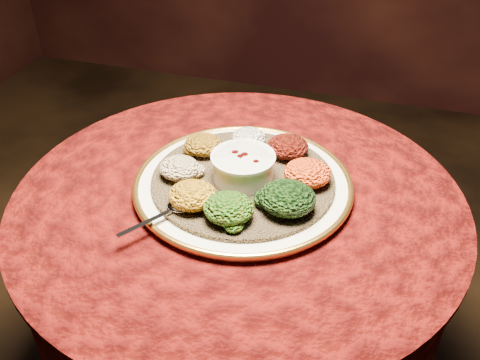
# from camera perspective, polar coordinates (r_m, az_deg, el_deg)

# --- Properties ---
(table) EXTENTS (0.96, 0.96, 0.73)m
(table) POSITION_cam_1_polar(r_m,az_deg,el_deg) (1.25, -0.22, -8.06)
(table) COLOR black
(table) RESTS_ON ground
(platter) EXTENTS (0.53, 0.53, 0.02)m
(platter) POSITION_cam_1_polar(r_m,az_deg,el_deg) (1.15, 0.33, -0.42)
(platter) COLOR white
(platter) RESTS_ON table
(injera) EXTENTS (0.50, 0.50, 0.01)m
(injera) POSITION_cam_1_polar(r_m,az_deg,el_deg) (1.14, 0.33, 0.02)
(injera) COLOR brown
(injera) RESTS_ON platter
(stew_bowl) EXTENTS (0.14, 0.14, 0.06)m
(stew_bowl) POSITION_cam_1_polar(r_m,az_deg,el_deg) (1.12, 0.33, 1.58)
(stew_bowl) COLOR silver
(stew_bowl) RESTS_ON injera
(spoon) EXTENTS (0.10, 0.13, 0.01)m
(spoon) POSITION_cam_1_polar(r_m,az_deg,el_deg) (1.05, -7.05, -3.08)
(spoon) COLOR silver
(spoon) RESTS_ON injera
(portion_ayib) EXTENTS (0.08, 0.08, 0.04)m
(portion_ayib) POSITION_cam_1_polar(r_m,az_deg,el_deg) (1.24, 0.91, 4.55)
(portion_ayib) COLOR white
(portion_ayib) RESTS_ON injera
(portion_kitfo) EXTENTS (0.09, 0.09, 0.05)m
(portion_kitfo) POSITION_cam_1_polar(r_m,az_deg,el_deg) (1.20, 5.12, 3.58)
(portion_kitfo) COLOR black
(portion_kitfo) RESTS_ON injera
(portion_tikil) EXTENTS (0.10, 0.09, 0.05)m
(portion_tikil) POSITION_cam_1_polar(r_m,az_deg,el_deg) (1.12, 7.22, 0.76)
(portion_tikil) COLOR #AF6A0E
(portion_tikil) RESTS_ON injera
(portion_gomen) EXTENTS (0.11, 0.11, 0.05)m
(portion_gomen) POSITION_cam_1_polar(r_m,az_deg,el_deg) (1.04, 5.06, -1.92)
(portion_gomen) COLOR black
(portion_gomen) RESTS_ON injera
(portion_mixveg) EXTENTS (0.10, 0.09, 0.05)m
(portion_mixveg) POSITION_cam_1_polar(r_m,az_deg,el_deg) (1.02, -1.21, -3.02)
(portion_mixveg) COLOR #9B3A0A
(portion_mixveg) RESTS_ON injera
(portion_kik) EXTENTS (0.10, 0.09, 0.05)m
(portion_kik) POSITION_cam_1_polar(r_m,az_deg,el_deg) (1.05, -5.09, -1.63)
(portion_kik) COLOR #B88110
(portion_kik) RESTS_ON injera
(portion_timatim) EXTENTS (0.09, 0.08, 0.04)m
(portion_timatim) POSITION_cam_1_polar(r_m,az_deg,el_deg) (1.14, -6.48, 1.29)
(portion_timatim) COLOR maroon
(portion_timatim) RESTS_ON injera
(portion_shiro) EXTENTS (0.09, 0.08, 0.04)m
(portion_shiro) POSITION_cam_1_polar(r_m,az_deg,el_deg) (1.21, -3.94, 3.80)
(portion_shiro) COLOR #84520F
(portion_shiro) RESTS_ON injera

